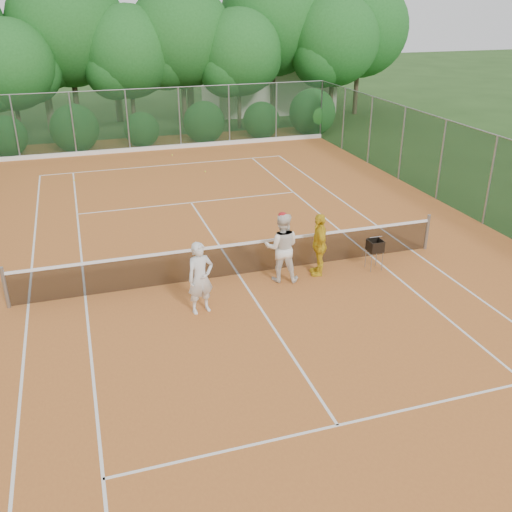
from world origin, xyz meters
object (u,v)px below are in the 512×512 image
Objects in this scene: player_center_grp at (282,247)px; ball_hopper at (375,246)px; player_white at (200,278)px; player_yellow at (319,244)px.

player_center_grp is 2.74m from ball_hopper.
player_center_grp is 2.23× the size of ball_hopper.
player_white is 2.07× the size of ball_hopper.
player_yellow is (3.54, 1.06, -0.02)m from player_white.
player_center_grp reaches higher than player_white.
player_center_grp is 1.10m from player_yellow.
player_white is 5.23m from ball_hopper.
player_white reaches higher than ball_hopper.
player_white reaches higher than player_yellow.
player_white is at bearing -155.22° from ball_hopper.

